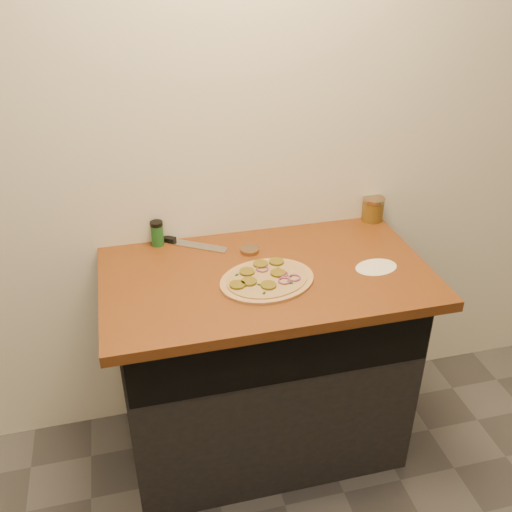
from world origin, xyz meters
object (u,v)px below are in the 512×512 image
object	(u,v)px
pizza	(267,279)
chefs_knife	(178,242)
spice_shaker	(157,233)
salsa_jar	(373,209)

from	to	relation	value
pizza	chefs_knife	distance (m)	0.45
pizza	spice_shaker	world-z (taller)	spice_shaker
salsa_jar	spice_shaker	world-z (taller)	salsa_jar
spice_shaker	salsa_jar	bearing A→B (deg)	0.00
pizza	chefs_knife	world-z (taller)	pizza
chefs_knife	salsa_jar	distance (m)	0.84
pizza	spice_shaker	xyz separation A→B (m)	(-0.35, 0.36, 0.04)
pizza	chefs_knife	size ratio (longest dim) A/B	1.30
pizza	spice_shaker	bearing A→B (deg)	133.78
chefs_knife	pizza	bearing A→B (deg)	-52.77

